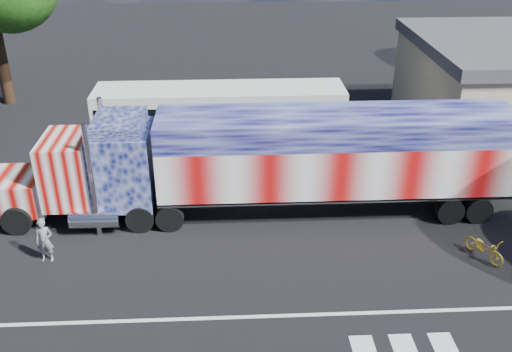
{
  "coord_description": "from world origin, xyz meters",
  "views": [
    {
      "loc": [
        -0.99,
        -16.91,
        12.19
      ],
      "look_at": [
        0.0,
        3.0,
        1.9
      ],
      "focal_mm": 40.0,
      "sensor_mm": 36.0,
      "label": 1
    }
  ],
  "objects_px": {
    "woman": "(44,240)",
    "bicycle": "(485,248)",
    "coach_bus": "(221,121)",
    "semi_truck": "(269,160)"
  },
  "relations": [
    {
      "from": "semi_truck",
      "to": "coach_bus",
      "type": "relative_size",
      "value": 1.81
    },
    {
      "from": "woman",
      "to": "bicycle",
      "type": "xyz_separation_m",
      "value": [
        15.8,
        -0.65,
        -0.41
      ]
    },
    {
      "from": "semi_truck",
      "to": "woman",
      "type": "height_order",
      "value": "semi_truck"
    },
    {
      "from": "woman",
      "to": "semi_truck",
      "type": "bearing_deg",
      "value": 21.04
    },
    {
      "from": "semi_truck",
      "to": "coach_bus",
      "type": "bearing_deg",
      "value": 108.74
    },
    {
      "from": "woman",
      "to": "bicycle",
      "type": "bearing_deg",
      "value": -1.45
    },
    {
      "from": "coach_bus",
      "to": "woman",
      "type": "xyz_separation_m",
      "value": [
        -6.26,
        -8.75,
        -0.96
      ]
    },
    {
      "from": "coach_bus",
      "to": "bicycle",
      "type": "bearing_deg",
      "value": -44.55
    },
    {
      "from": "coach_bus",
      "to": "bicycle",
      "type": "relative_size",
      "value": 7.12
    },
    {
      "from": "woman",
      "to": "bicycle",
      "type": "distance_m",
      "value": 15.82
    }
  ]
}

